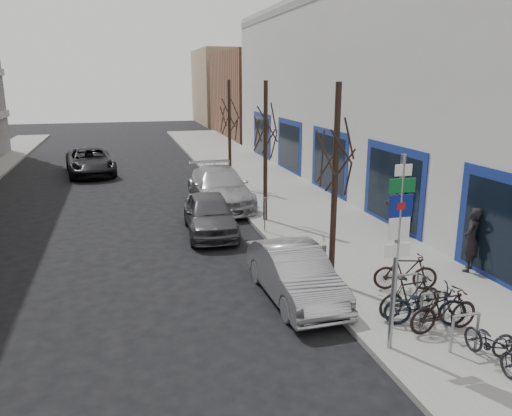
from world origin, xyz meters
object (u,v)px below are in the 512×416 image
highway_sign_pole (397,242)px  lane_car (90,161)px  bike_far_inner (406,271)px  parked_car_mid (210,214)px  meter_front (324,264)px  bike_mid_curb (425,302)px  bike_mid_inner (411,296)px  tree_far (229,109)px  bike_near_right (444,310)px  tree_near (337,138)px  tree_mid (266,119)px  pedestrian_near (471,240)px  pedestrian_far (398,205)px  bike_near_left (493,342)px  meter_mid (265,211)px  meter_back (232,181)px  parked_car_front (295,273)px  parked_car_back (220,187)px  bike_rack (433,305)px

highway_sign_pole → lane_car: 23.75m
bike_far_inner → parked_car_mid: parked_car_mid is taller
meter_front → bike_mid_curb: 2.77m
bike_mid_inner → bike_far_inner: bearing=-31.4°
tree_far → bike_near_right: tree_far is taller
tree_near → bike_near_right: bearing=-68.3°
tree_mid → lane_car: 14.90m
bike_mid_inner → pedestrian_near: (3.22, 2.09, 0.43)m
highway_sign_pole → pedestrian_near: highway_sign_pole is taller
bike_mid_inner → parked_car_mid: 8.76m
bike_mid_inner → pedestrian_far: (3.22, 6.05, 0.48)m
tree_near → bike_near_left: tree_near is taller
pedestrian_far → meter_mid: bearing=18.1°
tree_near → meter_back: size_ratio=4.33×
meter_back → pedestrian_near: 11.71m
bike_mid_inner → pedestrian_near: pedestrian_near is taller
tree_near → bike_mid_inner: tree_near is taller
tree_far → pedestrian_near: tree_far is taller
meter_mid → bike_mid_curb: size_ratio=0.68×
bike_far_inner → lane_car: (-8.85, 20.10, 0.12)m
tree_mid → bike_far_inner: (1.68, -7.47, -3.44)m
parked_car_front → pedestrian_near: pedestrian_near is taller
meter_mid → parked_car_back: (-0.75, 4.70, -0.07)m
tree_far → bike_near_left: tree_far is taller
parked_car_mid → parked_car_back: 4.10m
tree_far → bike_mid_curb: tree_far is taller
bike_rack → pedestrian_near: pedestrian_near is taller
bike_near_right → meter_front: bearing=30.6°
pedestrian_far → tree_mid: bearing=-0.0°
highway_sign_pole → bike_near_left: (1.60, -1.06, -1.84)m
bike_mid_curb → bike_mid_inner: size_ratio=1.09×
meter_front → highway_sign_pole: bearing=-85.3°
meter_mid → parked_car_mid: size_ratio=0.29×
highway_sign_pole → bike_near_right: 2.34m
tree_near → parked_car_front: bearing=-161.4°
tree_near → parked_car_front: 3.64m
meter_mid → parked_car_back: bearing=99.1°
tree_near → bike_rack: bearing=-67.5°
pedestrian_near → bike_near_left: bearing=17.1°
highway_sign_pole → bike_mid_inner: bearing=44.9°
tree_near → bike_far_inner: (1.68, -0.97, -3.44)m
bike_mid_curb → meter_back: bearing=23.6°
meter_front → pedestrian_far: (4.65, 4.21, 0.23)m
tree_mid → parked_car_front: size_ratio=1.32×
parked_car_back → bike_mid_curb: bearing=-79.2°
bike_rack → tree_near: (-1.20, 2.90, 3.44)m
bike_mid_curb → bike_near_right: bearing=-133.4°
highway_sign_pole → bike_far_inner: highway_sign_pole is taller
highway_sign_pole → bike_near_right: (1.47, 0.31, -1.79)m
bike_mid_inner → parked_car_back: (-2.18, 12.04, 0.18)m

